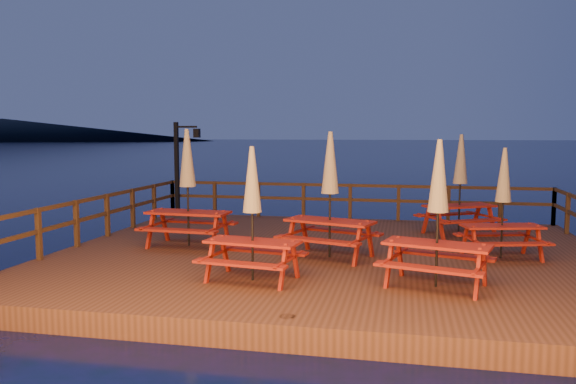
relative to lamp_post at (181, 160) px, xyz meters
name	(u,v)px	position (x,y,z in m)	size (l,w,h in m)	color
ground	(329,269)	(5.39, -4.55, -2.20)	(500.00, 500.00, 0.00)	black
deck	(329,260)	(5.39, -4.55, -2.00)	(12.00, 10.00, 0.40)	#4D2A19
deck_piles	(329,282)	(5.39, -4.55, -2.50)	(11.44, 9.44, 1.40)	#382511
railing	(339,207)	(5.39, -2.77, -1.03)	(11.80, 9.75, 1.10)	#382511
lamp_post	(181,160)	(0.00, 0.00, 0.00)	(0.85, 0.18, 3.00)	black
headland_left	(3,130)	(-154.61, 185.45, 2.30)	(180.00, 84.00, 9.00)	black
picnic_table_0	(188,186)	(2.07, -4.64, -0.37)	(2.00, 1.68, 2.75)	#9B250E
picnic_table_1	(252,211)	(4.36, -7.31, -0.54)	(1.88, 1.62, 2.42)	#9B250E
picnic_table_2	(460,183)	(8.43, -1.80, -0.43)	(2.33, 2.20, 2.62)	#9B250E
picnic_table_3	(503,201)	(9.06, -4.47, -0.58)	(1.92, 1.71, 2.35)	#9B250E
picnic_table_4	(330,193)	(5.47, -5.14, -0.40)	(2.26, 2.04, 2.68)	#9B250E
picnic_table_5	(438,211)	(7.58, -7.08, -0.47)	(2.12, 1.90, 2.55)	#9B250E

